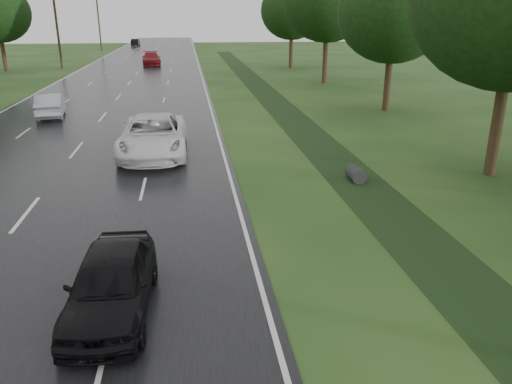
{
  "coord_description": "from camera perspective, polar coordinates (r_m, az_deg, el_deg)",
  "views": [
    {
      "loc": [
        5.27,
        -7.49,
        6.02
      ],
      "look_at": [
        7.04,
        5.59,
        1.3
      ],
      "focal_mm": 35.0,
      "sensor_mm": 36.0,
      "label": 1
    }
  ],
  "objects": [
    {
      "name": "tree_east_f",
      "position": [
        60.73,
        4.12,
        19.96
      ],
      "size": [
        7.2,
        7.2,
        9.62
      ],
      "color": "#382717",
      "rests_on": "ground"
    },
    {
      "name": "silver_sedan",
      "position": [
        33.47,
        -22.46,
        9.15
      ],
      "size": [
        2.17,
        4.47,
        1.41
      ],
      "primitive_type": "imported",
      "rotation": [
        0.0,
        0.0,
        3.31
      ],
      "color": "#989BA0",
      "rests_on": "road"
    },
    {
      "name": "drainage_ditch",
      "position": [
        27.58,
        5.55,
        7.06
      ],
      "size": [
        2.2,
        120.0,
        0.56
      ],
      "color": "black",
      "rests_on": "ground"
    },
    {
      "name": "dark_sedan",
      "position": [
        11.0,
        -16.23,
        -9.89
      ],
      "size": [
        1.81,
        4.14,
        1.39
      ],
      "primitive_type": "imported",
      "rotation": [
        0.0,
        0.0,
        -0.04
      ],
      "color": "black",
      "rests_on": "road"
    },
    {
      "name": "edge_stripe_east",
      "position": [
        52.84,
        -6.25,
        13.07
      ],
      "size": [
        0.12,
        180.0,
        0.01
      ],
      "primitive_type": "cube",
      "color": "silver",
      "rests_on": "road"
    },
    {
      "name": "center_line",
      "position": [
        53.09,
        -13.73,
        12.68
      ],
      "size": [
        0.12,
        180.0,
        0.01
      ],
      "primitive_type": "cube",
      "color": "silver",
      "rests_on": "road"
    },
    {
      "name": "road",
      "position": [
        53.09,
        -13.73,
        12.65
      ],
      "size": [
        14.0,
        180.0,
        0.04
      ],
      "primitive_type": "cube",
      "color": "black",
      "rests_on": "ground"
    },
    {
      "name": "white_pickup",
      "position": [
        22.8,
        -11.66,
        6.32
      ],
      "size": [
        2.93,
        6.26,
        1.73
      ],
      "primitive_type": "imported",
      "rotation": [
        0.0,
        0.0,
        -0.01
      ],
      "color": "white",
      "rests_on": "road"
    },
    {
      "name": "tree_east_c",
      "position": [
        34.04,
        15.47,
        19.22
      ],
      "size": [
        7.0,
        7.0,
        9.29
      ],
      "color": "#382717",
      "rests_on": "ground"
    },
    {
      "name": "far_car_red",
      "position": [
        64.95,
        -11.88,
        14.69
      ],
      "size": [
        2.64,
        5.56,
        1.57
      ],
      "primitive_type": "imported",
      "rotation": [
        0.0,
        0.0,
        0.08
      ],
      "color": "maroon",
      "rests_on": "road"
    },
    {
      "name": "utility_pole_distant",
      "position": [
        93.61,
        -17.55,
        18.32
      ],
      "size": [
        1.6,
        0.26,
        10.0
      ],
      "color": "#382717",
      "rests_on": "ground"
    },
    {
      "name": "utility_pole_far",
      "position": [
        64.14,
        -21.85,
        17.62
      ],
      "size": [
        1.6,
        0.26,
        10.0
      ],
      "color": "#382717",
      "rests_on": "ground"
    },
    {
      "name": "tree_east_d",
      "position": [
        47.19,
        8.2,
        20.87
      ],
      "size": [
        8.0,
        8.0,
        10.76
      ],
      "color": "#382717",
      "rests_on": "ground"
    },
    {
      "name": "far_car_dark",
      "position": [
        105.99,
        -13.6,
        16.29
      ],
      "size": [
        1.55,
        4.16,
        1.36
      ],
      "primitive_type": "imported",
      "rotation": [
        0.0,
        0.0,
        3.11
      ],
      "color": "black",
      "rests_on": "road"
    },
    {
      "name": "edge_stripe_west",
      "position": [
        54.17,
        -21.0,
        12.09
      ],
      "size": [
        0.12,
        180.0,
        0.01
      ],
      "primitive_type": "cube",
      "color": "silver",
      "rests_on": "road"
    }
  ]
}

